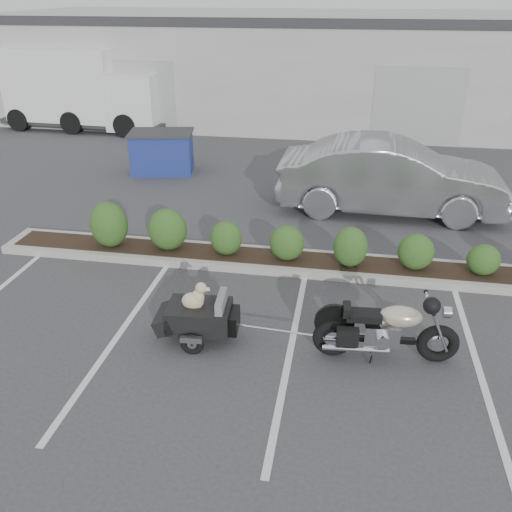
% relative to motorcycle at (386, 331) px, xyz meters
% --- Properties ---
extents(ground, '(90.00, 90.00, 0.00)m').
position_rel_motorcycle_xyz_m(ground, '(-2.56, 0.52, -0.48)').
color(ground, '#38383A').
rests_on(ground, ground).
extents(planter_kerb, '(12.00, 1.00, 0.15)m').
position_rel_motorcycle_xyz_m(planter_kerb, '(-1.56, 2.72, -0.41)').
color(planter_kerb, '#9E9E93').
rests_on(planter_kerb, ground).
extents(building, '(26.00, 10.00, 4.00)m').
position_rel_motorcycle_xyz_m(building, '(-2.56, 17.52, 1.52)').
color(building, '#9EA099').
rests_on(building, ground).
extents(motorcycle, '(2.10, 0.73, 1.21)m').
position_rel_motorcycle_xyz_m(motorcycle, '(0.00, 0.00, 0.00)').
color(motorcycle, black).
rests_on(motorcycle, ground).
extents(pet_trailer, '(1.68, 0.94, 1.00)m').
position_rel_motorcycle_xyz_m(pet_trailer, '(-2.78, 0.02, -0.06)').
color(pet_trailer, black).
rests_on(pet_trailer, ground).
extents(sedan, '(5.31, 1.92, 1.74)m').
position_rel_motorcycle_xyz_m(sedan, '(0.30, 5.99, 0.39)').
color(sedan, '#A5A5AC').
rests_on(sedan, ground).
extents(dumpster, '(2.01, 1.56, 1.19)m').
position_rel_motorcycle_xyz_m(dumpster, '(-6.09, 8.10, 0.12)').
color(dumpster, navy).
rests_on(dumpster, ground).
extents(delivery_truck, '(6.54, 2.54, 2.95)m').
position_rel_motorcycle_xyz_m(delivery_truck, '(-10.72, 12.96, 0.93)').
color(delivery_truck, silver).
rests_on(delivery_truck, ground).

